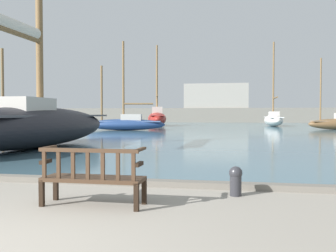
# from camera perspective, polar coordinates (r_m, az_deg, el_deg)

# --- Properties ---
(harbor_water) EXTENTS (100.00, 80.00, 0.08)m
(harbor_water) POSITION_cam_1_polar(r_m,az_deg,el_deg) (47.51, 7.18, 0.16)
(harbor_water) COLOR slate
(harbor_water) RESTS_ON ground
(quay_edge_kerb) EXTENTS (40.00, 0.30, 0.12)m
(quay_edge_kerb) POSITION_cam_1_polar(r_m,az_deg,el_deg) (7.88, -10.17, -8.28)
(quay_edge_kerb) COLOR slate
(quay_edge_kerb) RESTS_ON ground
(park_bench) EXTENTS (1.61, 0.54, 0.92)m
(park_bench) POSITION_cam_1_polar(r_m,az_deg,el_deg) (6.02, -11.42, -7.49)
(park_bench) COLOR black
(park_bench) RESTS_ON ground
(sailboat_nearest_port) EXTENTS (3.10, 11.67, 16.15)m
(sailboat_nearest_port) POSITION_cam_1_polar(r_m,az_deg,el_deg) (16.09, -19.55, 0.83)
(sailboat_nearest_port) COLOR black
(sailboat_nearest_port) RESTS_ON harbor_water
(sailboat_far_starboard) EXTENTS (6.81, 2.80, 7.36)m
(sailboat_far_starboard) POSITION_cam_1_polar(r_m,az_deg,el_deg) (31.26, -6.47, 0.48)
(sailboat_far_starboard) COLOR navy
(sailboat_far_starboard) RESTS_ON harbor_water
(sailboat_mid_starboard) EXTENTS (3.88, 8.59, 9.20)m
(sailboat_mid_starboard) POSITION_cam_1_polar(r_m,az_deg,el_deg) (42.69, -1.68, 1.31)
(sailboat_mid_starboard) COLOR maroon
(sailboat_mid_starboard) RESTS_ON harbor_water
(sailboat_outer_port) EXTENTS (2.02, 8.08, 9.39)m
(sailboat_outer_port) POSITION_cam_1_polar(r_m,az_deg,el_deg) (43.31, 15.75, 0.98)
(sailboat_outer_port) COLOR silver
(sailboat_outer_port) RESTS_ON harbor_water
(mooring_bollard) EXTENTS (0.23, 0.23, 0.52)m
(mooring_bollard) POSITION_cam_1_polar(r_m,az_deg,el_deg) (6.75, 10.27, -8.02)
(mooring_bollard) COLOR #2D2D33
(mooring_bollard) RESTS_ON ground
(far_breakwater) EXTENTS (56.21, 2.40, 6.26)m
(far_breakwater) POSITION_cam_1_polar(r_m,az_deg,el_deg) (60.26, 7.78, 2.19)
(far_breakwater) COLOR slate
(far_breakwater) RESTS_ON ground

